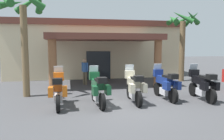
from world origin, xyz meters
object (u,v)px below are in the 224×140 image
(motorcycle_green, at_px, (98,89))
(palm_tree_near_portico, at_px, (183,30))
(motel_building, at_px, (93,49))
(motorcycle_cream, at_px, (134,87))
(pedestrian, at_px, (85,70))
(motorcycle_black, at_px, (202,85))
(palm_tree_roadside, at_px, (24,17))
(motorcycle_orange, at_px, (58,90))
(motorcycle_blue, at_px, (165,84))

(motorcycle_green, xyz_separation_m, palm_tree_near_portico, (6.75, 5.26, 2.90))
(motel_building, bearing_deg, motorcycle_cream, -86.90)
(pedestrian, bearing_deg, motorcycle_green, 47.00)
(motorcycle_cream, distance_m, pedestrian, 5.29)
(motorcycle_black, relative_size, palm_tree_roadside, 0.42)
(motorcycle_black, relative_size, palm_tree_near_portico, 0.45)
(motorcycle_green, height_order, palm_tree_near_portico, palm_tree_near_portico)
(motorcycle_black, height_order, pedestrian, pedestrian)
(pedestrian, relative_size, palm_tree_near_portico, 0.34)
(motorcycle_orange, bearing_deg, pedestrian, -16.79)
(motel_building, relative_size, motorcycle_black, 6.38)
(pedestrian, xyz_separation_m, palm_tree_near_portico, (6.86, 0.13, 2.63))
(motorcycle_cream, height_order, motorcycle_black, same)
(palm_tree_near_portico, relative_size, palm_tree_roadside, 0.94)
(motorcycle_black, xyz_separation_m, palm_tree_near_portico, (1.92, 5.30, 2.90))
(motorcycle_orange, height_order, motorcycle_blue, same)
(palm_tree_near_portico, bearing_deg, motorcycle_cream, -135.12)
(motorcycle_blue, bearing_deg, palm_tree_near_portico, -37.95)
(motorcycle_blue, relative_size, palm_tree_near_portico, 0.45)
(motel_building, xyz_separation_m, motorcycle_orange, (-2.73, -10.59, -1.56))
(palm_tree_near_portico, bearing_deg, motel_building, 136.05)
(palm_tree_near_portico, bearing_deg, palm_tree_roadside, -163.97)
(motorcycle_blue, height_order, palm_tree_roadside, palm_tree_roadside)
(motel_building, bearing_deg, motorcycle_black, -70.47)
(motorcycle_orange, height_order, palm_tree_roadside, palm_tree_roadside)
(motorcycle_blue, distance_m, palm_tree_near_portico, 6.66)
(palm_tree_roadside, bearing_deg, palm_tree_near_portico, 16.03)
(motorcycle_green, distance_m, motorcycle_cream, 1.62)
(palm_tree_near_portico, distance_m, palm_tree_roadside, 10.38)
(motorcycle_orange, xyz_separation_m, pedestrian, (1.50, 5.04, 0.27))
(motel_building, height_order, motorcycle_blue, motel_building)
(pedestrian, xyz_separation_m, palm_tree_roadside, (-3.12, -2.74, 2.87))
(motorcycle_blue, distance_m, motorcycle_black, 1.67)
(motorcycle_orange, height_order, motorcycle_black, same)
(pedestrian, bearing_deg, palm_tree_near_portico, 136.87)
(motorcycle_orange, bearing_deg, motorcycle_black, -91.35)
(motorcycle_orange, relative_size, motorcycle_cream, 1.00)
(motorcycle_blue, bearing_deg, motorcycle_orange, 91.91)
(palm_tree_near_portico, bearing_deg, motorcycle_orange, -148.32)
(motorcycle_orange, xyz_separation_m, palm_tree_near_portico, (8.37, 5.16, 2.90))
(motorcycle_blue, relative_size, palm_tree_roadside, 0.42)
(pedestrian, bearing_deg, motorcycle_orange, 29.17)
(pedestrian, bearing_deg, palm_tree_roadside, -2.88)
(motorcycle_black, bearing_deg, palm_tree_near_portico, -15.85)
(motorcycle_blue, height_order, motorcycle_black, same)
(motorcycle_cream, bearing_deg, motorcycle_blue, -77.66)
(palm_tree_roadside, bearing_deg, motel_building, 62.36)
(motorcycle_black, bearing_deg, motel_building, 23.16)
(motel_building, relative_size, palm_tree_roadside, 2.71)
(motorcycle_black, bearing_deg, palm_tree_roadside, 77.27)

